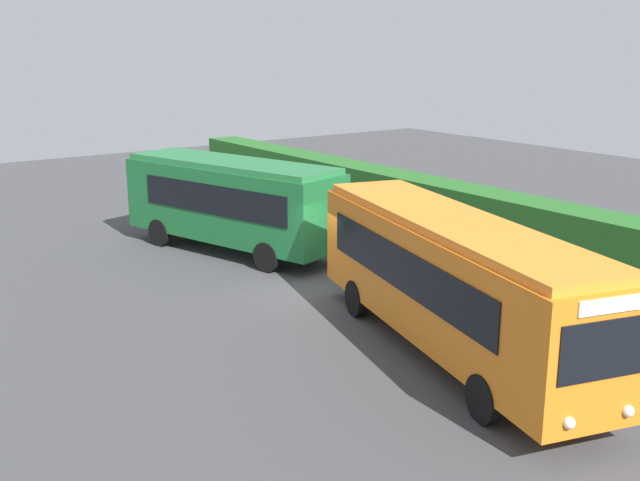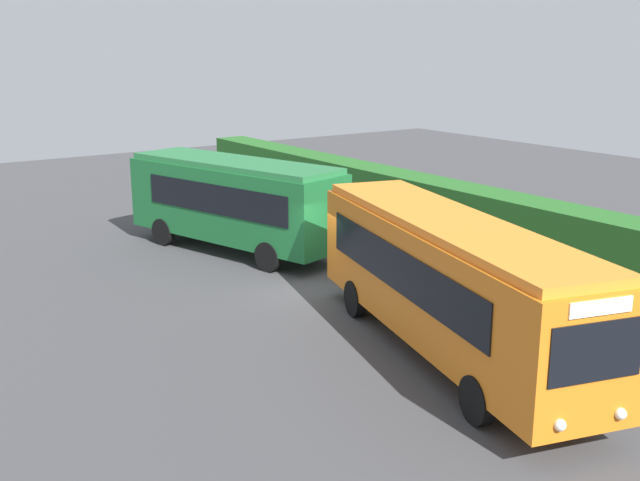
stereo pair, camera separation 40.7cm
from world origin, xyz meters
name	(u,v)px [view 1 (the left image)]	position (x,y,z in m)	size (l,w,h in m)	color
ground_plane	(331,292)	(0.00, 0.00, 0.00)	(64.00, 64.00, 0.00)	#424244
bus_green	(232,200)	(-5.77, -0.10, 1.88)	(8.89, 4.67, 3.28)	#19602D
bus_orange	(452,278)	(5.44, -0.49, 1.92)	(10.68, 5.02, 3.35)	orange
person_left	(531,295)	(5.46, 2.39, 0.94)	(0.48, 0.52, 1.79)	black
person_center	(565,323)	(7.39, 1.24, 1.01)	(0.26, 0.46, 1.90)	#4C6B47
hedge_row	(519,224)	(0.00, 8.38, 0.94)	(44.00, 1.73, 1.89)	#276424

